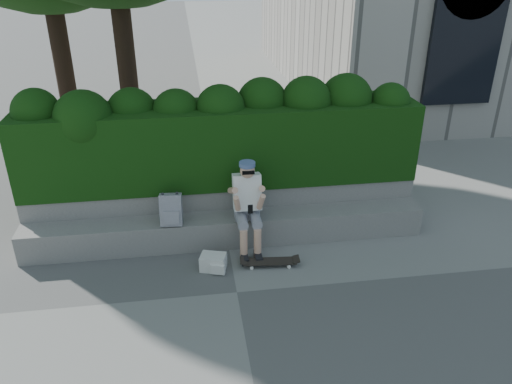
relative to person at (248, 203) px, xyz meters
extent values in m
plane|color=slate|center=(-0.29, -1.07, -0.75)|extent=(80.00, 80.00, 0.00)
cube|color=gray|center=(-0.29, 0.18, -0.53)|extent=(6.00, 0.45, 0.45)
cube|color=gray|center=(-0.29, 0.66, -0.38)|extent=(6.00, 0.50, 0.75)
cube|color=black|center=(-0.29, 0.88, 0.60)|extent=(6.00, 1.00, 1.20)
cylinder|color=black|center=(-1.87, 3.69, 0.97)|extent=(0.36, 0.36, 3.44)
cylinder|color=black|center=(-3.23, 4.51, 0.79)|extent=(0.37, 0.37, 3.08)
cube|color=gray|center=(0.00, 0.13, -0.19)|extent=(0.36, 0.26, 0.22)
cube|color=white|center=(0.00, 0.06, 0.15)|extent=(0.40, 0.32, 0.55)
sphere|color=tan|center=(0.00, -0.01, 0.51)|extent=(0.21, 0.21, 0.21)
cylinder|color=#4D618D|center=(0.00, 0.01, 0.60)|extent=(0.23, 0.23, 0.06)
cube|color=black|center=(0.00, -0.29, 0.05)|extent=(0.07, 0.02, 0.13)
cylinder|color=tan|center=(-0.10, -0.31, -0.51)|extent=(0.11, 0.11, 0.47)
cylinder|color=tan|center=(0.10, -0.31, -0.51)|extent=(0.11, 0.11, 0.47)
cube|color=black|center=(-0.10, -0.37, -0.70)|extent=(0.10, 0.26, 0.10)
cube|color=black|center=(0.10, -0.37, -0.70)|extent=(0.10, 0.26, 0.10)
cube|color=black|center=(0.24, -0.53, -0.68)|extent=(0.76, 0.25, 0.02)
cylinder|color=silver|center=(-0.03, -0.58, -0.73)|extent=(0.05, 0.03, 0.05)
cylinder|color=silver|center=(-0.01, -0.42, -0.73)|extent=(0.05, 0.03, 0.05)
cylinder|color=silver|center=(0.50, -0.63, -0.73)|extent=(0.05, 0.03, 0.05)
cylinder|color=silver|center=(0.51, -0.47, -0.73)|extent=(0.05, 0.03, 0.05)
cube|color=#A5A6AA|center=(-1.10, 0.08, -0.07)|extent=(0.33, 0.19, 0.46)
cube|color=silver|center=(-0.55, -0.49, -0.64)|extent=(0.40, 0.33, 0.22)
camera|label=1|loc=(-0.81, -6.33, 3.30)|focal=35.00mm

